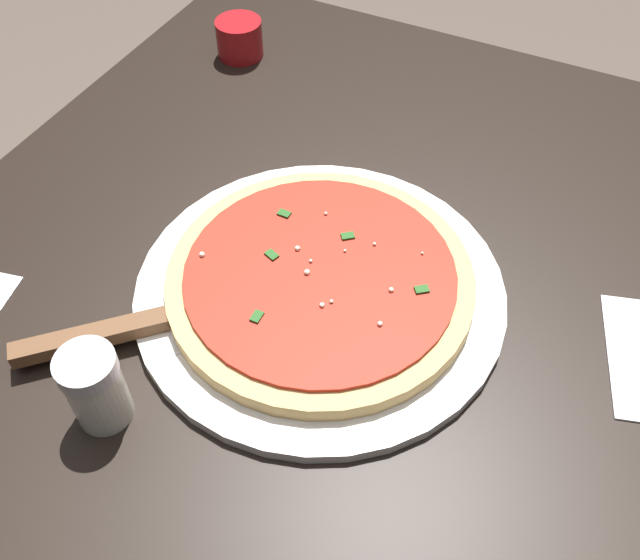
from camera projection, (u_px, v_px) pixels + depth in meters
name	position (u px, v px, depth m)	size (l,w,h in m)	color
restaurant_table	(369.00, 382.00, 0.75)	(0.91, 0.89, 0.75)	black
serving_plate	(320.00, 290.00, 0.64)	(0.33, 0.33, 0.01)	white
pizza	(320.00, 280.00, 0.63)	(0.27, 0.27, 0.02)	#DBB26B
pizza_server	(139.00, 327.00, 0.60)	(0.18, 0.19, 0.01)	silver
cup_small_sauce	(239.00, 38.00, 0.88)	(0.06, 0.06, 0.05)	#B2191E
parmesan_shaker	(95.00, 388.00, 0.54)	(0.05, 0.05, 0.07)	silver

